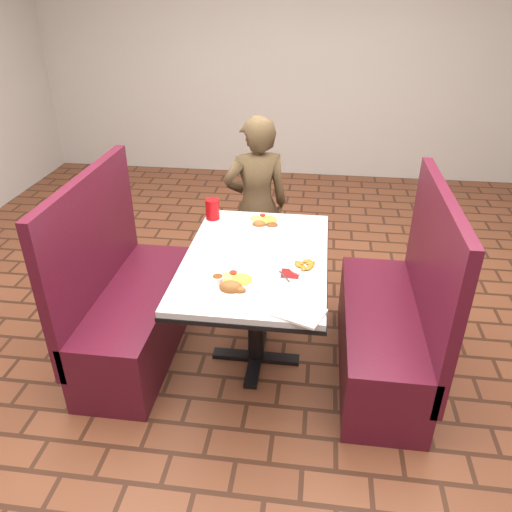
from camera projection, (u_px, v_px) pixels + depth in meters
name	position (u px, v px, depth m)	size (l,w,h in m)	color
room	(256.00, 32.00, 2.25)	(7.00, 7.04, 2.82)	brown
dining_table	(256.00, 271.00, 2.87)	(0.81, 1.21, 0.75)	silver
booth_bench_left	(130.00, 307.00, 3.12)	(0.47, 1.20, 1.17)	#551324
booth_bench_right	(390.00, 327.00, 2.93)	(0.47, 1.20, 1.17)	#551324
diner_person	(256.00, 206.00, 3.66)	(0.48, 0.32, 1.33)	brown
near_dinner_plate	(234.00, 281.00, 2.53)	(0.27, 0.27, 0.08)	white
far_dinner_plate	(264.00, 221.00, 3.18)	(0.26, 0.26, 0.07)	white
plantain_plate	(305.00, 266.00, 2.70)	(0.18, 0.18, 0.03)	white
maroon_napkin	(290.00, 274.00, 2.65)	(0.09, 0.09, 0.00)	maroon
spoon_utensil	(284.00, 277.00, 2.62)	(0.01, 0.12, 0.00)	silver
red_tumbler	(212.00, 209.00, 3.23)	(0.09, 0.09, 0.13)	#B60C0F
paper_napkin	(299.00, 313.00, 2.33)	(0.22, 0.17, 0.01)	white
knife_utensil	(228.00, 286.00, 2.53)	(0.01, 0.18, 0.00)	#B9B9BD
fork_utensil	(235.00, 289.00, 2.50)	(0.01, 0.16, 0.00)	silver
lettuce_shreds	(264.00, 251.00, 2.87)	(0.28, 0.32, 0.00)	#88BC4B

